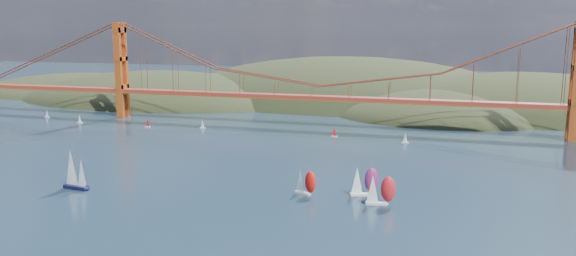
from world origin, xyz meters
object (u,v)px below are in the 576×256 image
at_px(racer_0, 305,182).
at_px(sloop_navy, 74,170).
at_px(racer_rwb, 364,181).
at_px(racer_1, 380,190).

bearing_deg(racer_0, sloop_navy, -145.54).
bearing_deg(sloop_navy, racer_0, 20.11).
bearing_deg(sloop_navy, racer_rwb, 20.32).
height_order(sloop_navy, racer_rwb, sloop_navy).
bearing_deg(racer_0, racer_rwb, 35.56).
bearing_deg(racer_1, sloop_navy, 178.78).
relative_size(racer_1, racer_rwb, 0.99).
distance_m(racer_0, racer_1, 24.45).
bearing_deg(racer_0, racer_1, 13.48).
distance_m(racer_1, racer_rwb, 10.07).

